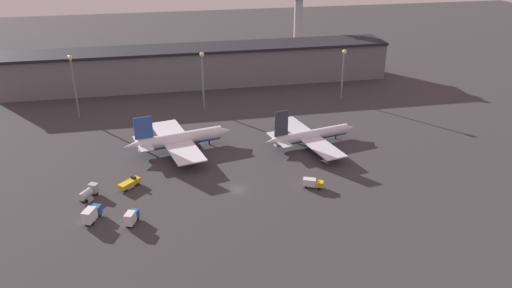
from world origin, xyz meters
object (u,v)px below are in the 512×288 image
(service_vehicle_1, at_px, (91,214))
(service_vehicle_2, at_px, (312,183))
(airplane_0, at_px, (179,139))
(airplane_1, at_px, (310,135))
(service_vehicle_0, at_px, (131,217))
(service_vehicle_3, at_px, (130,183))
(service_vehicle_4, at_px, (89,192))
(control_tower, at_px, (298,16))

(service_vehicle_1, bearing_deg, service_vehicle_2, -61.64)
(airplane_0, height_order, airplane_1, airplane_1)
(service_vehicle_0, xyz_separation_m, service_vehicle_3, (-1.02, 19.35, -0.61))
(service_vehicle_2, relative_size, service_vehicle_3, 0.94)
(service_vehicle_3, height_order, service_vehicle_4, service_vehicle_4)
(service_vehicle_0, relative_size, service_vehicle_3, 0.86)
(service_vehicle_1, bearing_deg, airplane_0, -9.15)
(service_vehicle_3, bearing_deg, service_vehicle_1, -164.73)
(control_tower, bearing_deg, airplane_1, -103.49)
(service_vehicle_0, relative_size, service_vehicle_4, 0.85)
(service_vehicle_1, relative_size, control_tower, 0.17)
(airplane_1, xyz_separation_m, service_vehicle_0, (-58.93, -38.13, -1.17))
(service_vehicle_2, bearing_deg, service_vehicle_0, -146.41)
(airplane_1, distance_m, service_vehicle_1, 77.25)
(airplane_0, xyz_separation_m, service_vehicle_0, (-14.74, -42.27, -1.81))
(control_tower, bearing_deg, service_vehicle_3, -123.91)
(service_vehicle_4, bearing_deg, service_vehicle_1, -137.77)
(airplane_0, bearing_deg, service_vehicle_2, -55.70)
(service_vehicle_4, bearing_deg, service_vehicle_0, -109.09)
(service_vehicle_3, bearing_deg, service_vehicle_4, 153.73)
(service_vehicle_3, height_order, control_tower, control_tower)
(service_vehicle_1, relative_size, service_vehicle_3, 1.05)
(airplane_1, distance_m, service_vehicle_3, 62.84)
(airplane_0, height_order, service_vehicle_0, airplane_0)
(service_vehicle_2, bearing_deg, service_vehicle_3, -167.82)
(airplane_1, height_order, service_vehicle_4, airplane_1)
(service_vehicle_0, height_order, service_vehicle_4, service_vehicle_0)
(service_vehicle_1, bearing_deg, service_vehicle_0, -85.22)
(airplane_1, height_order, service_vehicle_3, airplane_1)
(service_vehicle_2, bearing_deg, airplane_0, 160.71)
(service_vehicle_0, xyz_separation_m, service_vehicle_1, (-10.07, 3.39, 0.13))
(airplane_1, relative_size, service_vehicle_1, 5.53)
(airplane_0, relative_size, service_vehicle_0, 6.74)
(service_vehicle_2, xyz_separation_m, control_tower, (34.61, 138.90, 21.41))
(service_vehicle_4, bearing_deg, airplane_1, -38.91)
(airplane_0, height_order, control_tower, control_tower)
(service_vehicle_3, xyz_separation_m, control_tower, (86.20, 128.23, 21.64))
(airplane_0, xyz_separation_m, service_vehicle_1, (-24.81, -38.88, -1.68))
(service_vehicle_4, bearing_deg, airplane_0, -11.56)
(service_vehicle_0, height_order, service_vehicle_3, service_vehicle_0)
(service_vehicle_0, height_order, control_tower, control_tower)
(airplane_1, xyz_separation_m, service_vehicle_2, (-8.34, -29.46, -1.55))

